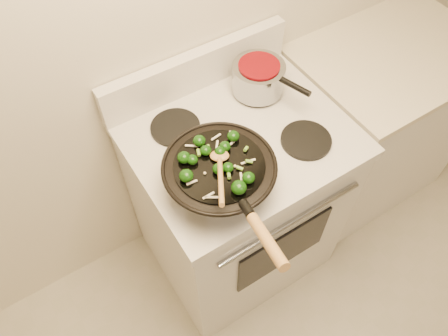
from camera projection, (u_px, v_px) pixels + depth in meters
stove at (237, 200)px, 1.92m from camera, size 0.78×0.67×1.08m
counter_unit at (370, 123)px, 2.21m from camera, size 0.84×0.62×0.91m
wok at (220, 175)px, 1.37m from camera, size 0.36×0.59×0.23m
stirfry at (215, 161)px, 1.32m from camera, size 0.24×0.26×0.04m
wooden_spoon at (220, 169)px, 1.27m from camera, size 0.17×0.25×0.12m
saucepan at (259, 77)px, 1.63m from camera, size 0.20×0.31×0.12m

